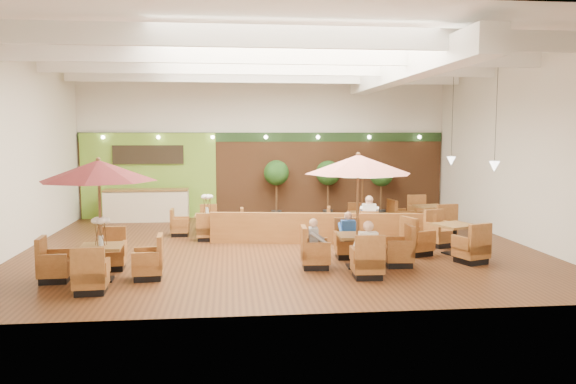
{
  "coord_description": "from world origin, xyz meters",
  "views": [
    {
      "loc": [
        -1.39,
        -15.59,
        3.2
      ],
      "look_at": [
        0.3,
        0.5,
        1.5
      ],
      "focal_mm": 35.0,
      "sensor_mm": 36.0,
      "label": 1
    }
  ],
  "objects": [
    {
      "name": "topiary_0",
      "position": [
        0.36,
        5.3,
        1.64
      ],
      "size": [
        0.94,
        0.94,
        2.2
      ],
      "color": "black",
      "rests_on": "ground"
    },
    {
      "name": "table_4",
      "position": [
        4.23,
        -1.5,
        0.38
      ],
      "size": [
        2.05,
        2.91,
        1.03
      ],
      "rotation": [
        0.0,
        0.0,
        0.35
      ],
      "color": "brown",
      "rests_on": "ground"
    },
    {
      "name": "table_0",
      "position": [
        -4.17,
        -3.27,
        1.81
      ],
      "size": [
        2.65,
        2.65,
        2.69
      ],
      "rotation": [
        0.0,
        0.0,
        0.06
      ],
      "color": "brown",
      "rests_on": "ground"
    },
    {
      "name": "diner_4",
      "position": [
        2.85,
        1.04,
        0.78
      ],
      "size": [
        0.45,
        0.38,
        0.85
      ],
      "rotation": [
        0.0,
        0.0,
        -0.17
      ],
      "color": "white",
      "rests_on": "ground"
    },
    {
      "name": "service_counter",
      "position": [
        -4.4,
        5.1,
        0.58
      ],
      "size": [
        3.0,
        0.75,
        1.18
      ],
      "color": "beige",
      "rests_on": "ground"
    },
    {
      "name": "diner_2",
      "position": [
        0.62,
        -2.66,
        0.74
      ],
      "size": [
        0.3,
        0.37,
        0.74
      ],
      "rotation": [
        0.0,
        0.0,
        4.64
      ],
      "color": "gray",
      "rests_on": "ground"
    },
    {
      "name": "booth_divider",
      "position": [
        1.27,
        0.27,
        0.45
      ],
      "size": [
        6.48,
        1.14,
        0.9
      ],
      "primitive_type": "cube",
      "rotation": [
        0.0,
        0.0,
        -0.15
      ],
      "color": "brown",
      "rests_on": "ground"
    },
    {
      "name": "table_3",
      "position": [
        -2.09,
        1.97,
        0.41
      ],
      "size": [
        2.26,
        2.26,
        1.45
      ],
      "rotation": [
        0.0,
        0.0,
        0.0
      ],
      "color": "brown",
      "rests_on": "ground"
    },
    {
      "name": "topiary_1",
      "position": [
        2.33,
        5.3,
        1.62
      ],
      "size": [
        0.93,
        0.93,
        2.17
      ],
      "color": "black",
      "rests_on": "ground"
    },
    {
      "name": "diner_1",
      "position": [
        1.63,
        -1.65,
        0.73
      ],
      "size": [
        0.36,
        0.29,
        0.73
      ],
      "rotation": [
        0.0,
        0.0,
        3.12
      ],
      "color": "#2757AC",
      "rests_on": "ground"
    },
    {
      "name": "topiary_2",
      "position": [
        4.39,
        5.3,
        1.54
      ],
      "size": [
        0.89,
        0.89,
        2.06
      ],
      "color": "black",
      "rests_on": "ground"
    },
    {
      "name": "diner_3",
      "position": [
        2.85,
        1.04,
        0.73
      ],
      "size": [
        0.38,
        0.33,
        0.73
      ],
      "rotation": [
        0.0,
        0.0,
        -0.16
      ],
      "color": "#2757AC",
      "rests_on": "ground"
    },
    {
      "name": "room",
      "position": [
        0.25,
        1.22,
        3.63
      ],
      "size": [
        14.04,
        14.0,
        5.52
      ],
      "color": "#381E0F",
      "rests_on": "ground"
    },
    {
      "name": "diner_0",
      "position": [
        1.63,
        -3.67,
        0.77
      ],
      "size": [
        0.41,
        0.33,
        0.83
      ],
      "rotation": [
        0.0,
        0.0,
        -0.03
      ],
      "color": "white",
      "rests_on": "ground"
    },
    {
      "name": "table_5",
      "position": [
        4.91,
        2.14,
        0.39
      ],
      "size": [
        1.93,
        2.83,
        1.04
      ],
      "rotation": [
        0.0,
        0.0,
        0.12
      ],
      "color": "brown",
      "rests_on": "ground"
    },
    {
      "name": "table_2",
      "position": [
        2.79,
        1.9,
        1.71
      ],
      "size": [
        2.27,
        2.38,
        2.35
      ],
      "rotation": [
        0.0,
        0.0,
        -0.21
      ],
      "color": "brown",
      "rests_on": "ground"
    },
    {
      "name": "table_1",
      "position": [
        1.63,
        -2.66,
        1.87
      ],
      "size": [
        2.71,
        2.71,
        2.75
      ],
      "rotation": [
        0.0,
        0.0,
        -0.05
      ],
      "color": "brown",
      "rests_on": "ground"
    }
  ]
}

